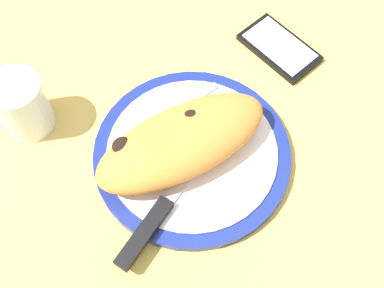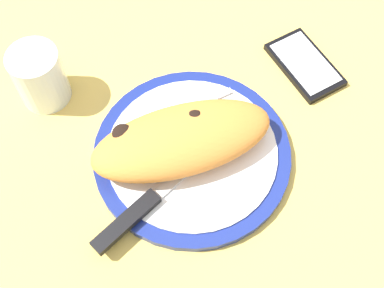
# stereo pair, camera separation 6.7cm
# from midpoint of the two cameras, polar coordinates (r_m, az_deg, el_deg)

# --- Properties ---
(ground_plane) EXTENTS (1.50, 1.50, 0.03)m
(ground_plane) POSITION_cam_midpoint_polar(r_m,az_deg,el_deg) (0.72, -2.67, -2.21)
(ground_plane) COLOR #DBB756
(plate) EXTENTS (0.27, 0.27, 0.02)m
(plate) POSITION_cam_midpoint_polar(r_m,az_deg,el_deg) (0.70, -2.75, -1.37)
(plate) COLOR navy
(plate) RESTS_ON ground_plane
(calzone) EXTENTS (0.26, 0.14, 0.06)m
(calzone) POSITION_cam_midpoint_polar(r_m,az_deg,el_deg) (0.67, -4.06, -0.01)
(calzone) COLOR orange
(calzone) RESTS_ON plate
(fork) EXTENTS (0.17, 0.02, 0.00)m
(fork) POSITION_cam_midpoint_polar(r_m,az_deg,el_deg) (0.71, -6.17, 2.15)
(fork) COLOR silver
(fork) RESTS_ON plate
(knife) EXTENTS (0.23, 0.10, 0.01)m
(knife) POSITION_cam_midpoint_polar(r_m,az_deg,el_deg) (0.65, -6.74, -8.05)
(knife) COLOR silver
(knife) RESTS_ON plate
(smartphone) EXTENTS (0.08, 0.13, 0.01)m
(smartphone) POSITION_cam_midpoint_polar(r_m,az_deg,el_deg) (0.81, 7.41, 10.48)
(smartphone) COLOR black
(smartphone) RESTS_ON ground_plane
(water_glass) EXTENTS (0.07, 0.07, 0.09)m
(water_glass) POSITION_cam_midpoint_polar(r_m,az_deg,el_deg) (0.75, -20.86, 3.65)
(water_glass) COLOR silver
(water_glass) RESTS_ON ground_plane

